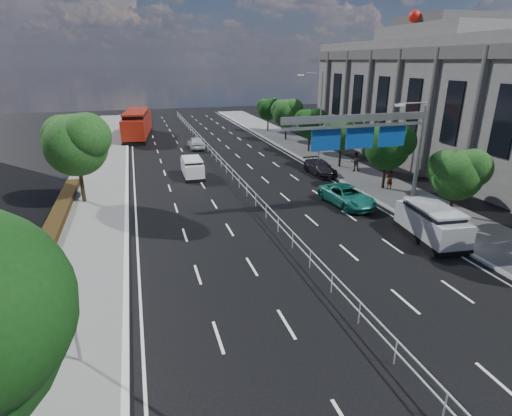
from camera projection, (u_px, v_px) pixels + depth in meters
name	position (u px, v px, depth m)	size (l,w,h in m)	color
ground	(348.00, 312.00, 16.85)	(160.00, 160.00, 0.00)	black
sidewalk_near	(50.00, 368.00, 13.71)	(5.00, 140.00, 0.14)	slate
kerb_near	(126.00, 353.00, 14.38)	(0.25, 140.00, 0.15)	silver
median_fence	(228.00, 170.00, 36.87)	(0.05, 85.00, 1.02)	silver
hedge_near	(24.00, 293.00, 17.61)	(1.00, 36.00, 0.44)	black
toilet_sign	(52.00, 293.00, 12.86)	(1.62, 0.18, 4.34)	gray
overhead_gantry	(371.00, 133.00, 25.75)	(10.24, 0.38, 7.45)	gray
streetlight_far	(318.00, 110.00, 41.23)	(2.78, 2.40, 9.00)	gray
civic_hall	(453.00, 99.00, 40.85)	(14.40, 36.00, 14.35)	slate
near_tree_back	(76.00, 142.00, 28.15)	(4.84, 4.51, 6.69)	black
far_tree_c	(458.00, 172.00, 24.97)	(3.52, 3.28, 4.94)	black
far_tree_d	(388.00, 145.00, 31.61)	(3.85, 3.59, 5.34)	black
far_tree_e	(342.00, 132.00, 38.39)	(3.63, 3.38, 5.13)	black
far_tree_f	(310.00, 122.00, 45.15)	(3.52, 3.28, 5.02)	black
far_tree_g	(287.00, 112.00, 51.79)	(3.96, 3.69, 5.45)	black
far_tree_h	(268.00, 108.00, 58.64)	(3.41, 3.18, 4.91)	black
white_minivan	(192.00, 168.00, 36.21)	(1.77, 4.00, 1.73)	black
red_bus	(137.00, 124.00, 54.47)	(4.38, 12.48, 3.65)	black
near_car_silver	(196.00, 143.00, 48.04)	(1.70, 4.23, 1.44)	silver
near_car_dark	(141.00, 119.00, 67.45)	(1.58, 4.52, 1.49)	black
silver_minivan	(432.00, 223.00, 23.45)	(2.63, 5.13, 2.05)	black
parked_car_teal	(347.00, 196.00, 29.14)	(2.33, 5.05, 1.40)	#176B5E
parked_car_dark	(320.00, 168.00, 37.13)	(1.80, 4.42, 1.28)	black
pedestrian_a	(390.00, 180.00, 32.33)	(0.56, 0.37, 1.54)	gray
pedestrian_b	(355.00, 162.00, 37.57)	(0.87, 0.68, 1.79)	gray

